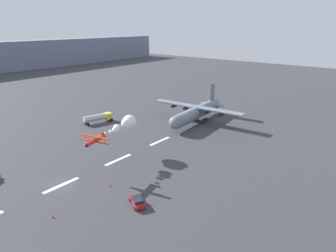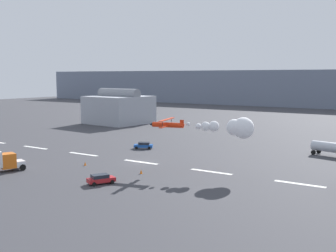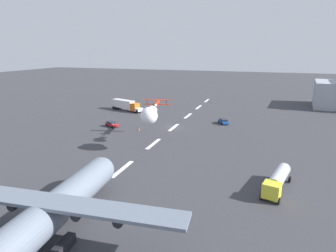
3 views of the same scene
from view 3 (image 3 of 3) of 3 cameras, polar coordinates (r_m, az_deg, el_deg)
ground_plane at (r=81.24m, az=1.14°, el=-0.27°), size 440.00×440.00×0.00m
runway_stripe_0 at (r=125.14m, az=7.69°, el=5.02°), size 8.00×0.90×0.01m
runway_stripe_1 at (r=110.29m, az=6.08°, el=3.73°), size 8.00×0.90×0.01m
runway_stripe_2 at (r=95.62m, az=3.99°, el=2.04°), size 8.00×0.90×0.01m
runway_stripe_3 at (r=81.24m, az=1.14°, el=-0.27°), size 8.00×0.90×0.01m
runway_stripe_4 at (r=67.33m, az=-2.90°, el=-3.54°), size 8.00×0.90×0.01m
runway_stripe_5 at (r=54.25m, az=-9.03°, el=-8.41°), size 8.00×0.90×0.01m
cargo_transport_plane at (r=37.19m, az=-21.76°, el=-15.06°), size 28.49×32.46×11.30m
stunt_biplane_red at (r=62.07m, az=-3.54°, el=2.53°), size 18.41×8.73×3.63m
semi_truck_orange at (r=104.34m, az=-8.29°, el=4.19°), size 7.02×13.27×3.70m
fuel_tanker_truck at (r=48.39m, az=20.83°, el=-9.99°), size 9.93×4.83×2.90m
followme_car_yellow at (r=83.37m, az=-11.08°, el=0.42°), size 3.57×4.60×1.52m
airport_staff_sedan at (r=86.54m, az=10.93°, el=0.96°), size 4.59×3.60×1.52m
traffic_cone_near at (r=90.08m, az=-2.54°, el=1.49°), size 0.44×0.44×0.75m
traffic_cone_far at (r=78.51m, az=-5.75°, el=-0.60°), size 0.44×0.44×0.75m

